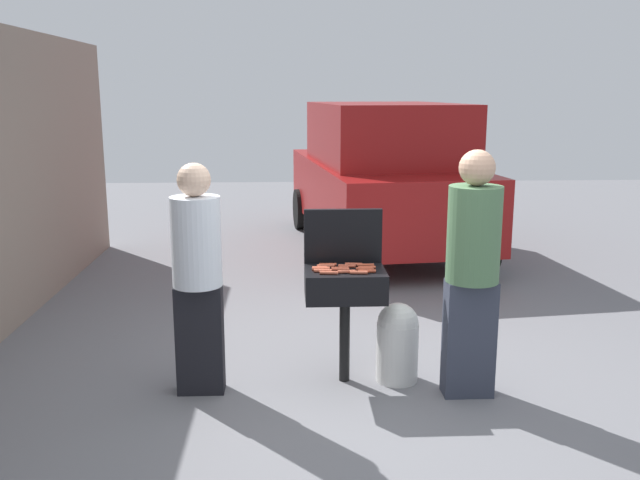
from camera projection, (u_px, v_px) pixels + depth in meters
ground_plane at (367, 391)px, 5.13m from camera, size 24.00×24.00×0.00m
bbq_grill at (345, 288)px, 5.16m from camera, size 0.60×0.44×0.88m
grill_lid_open at (343, 236)px, 5.30m from camera, size 0.60×0.05×0.42m
hot_dog_0 at (323, 271)px, 5.05m from camera, size 0.13×0.04×0.03m
hot_dog_1 at (347, 266)px, 5.18m from camera, size 0.13×0.04×0.03m
hot_dog_2 at (354, 264)px, 5.23m from camera, size 0.13×0.04×0.03m
hot_dog_3 at (367, 268)px, 5.14m from camera, size 0.13×0.03×0.03m
hot_dog_4 at (321, 268)px, 5.13m from camera, size 0.13×0.03×0.03m
hot_dog_5 at (341, 269)px, 5.09m from camera, size 0.13×0.04×0.03m
hot_dog_6 at (366, 271)px, 5.04m from camera, size 0.13×0.03×0.03m
hot_dog_7 at (321, 269)px, 5.10m from camera, size 0.13×0.03×0.03m
hot_dog_8 at (347, 272)px, 5.03m from camera, size 0.13×0.04×0.03m
hot_dog_9 at (328, 265)px, 5.22m from camera, size 0.13×0.03×0.03m
hot_dog_10 at (326, 266)px, 5.19m from camera, size 0.13×0.04×0.03m
hot_dog_11 at (329, 273)px, 4.99m from camera, size 0.13×0.04×0.03m
hot_dog_12 at (340, 268)px, 5.12m from camera, size 0.13×0.03×0.03m
hot_dog_13 at (365, 269)px, 5.10m from camera, size 0.13×0.04×0.03m
hot_dog_14 at (359, 272)px, 5.00m from camera, size 0.13×0.04×0.03m
hot_dog_15 at (365, 265)px, 5.21m from camera, size 0.13×0.03×0.03m
propane_tank at (397, 341)px, 5.25m from camera, size 0.32×0.32×0.62m
person_left at (197, 271)px, 4.93m from camera, size 0.36×0.36×1.70m
person_right at (472, 266)px, 4.87m from camera, size 0.38×0.38×1.79m
parked_minivan at (382, 176)px, 9.54m from camera, size 2.45×4.59×2.02m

